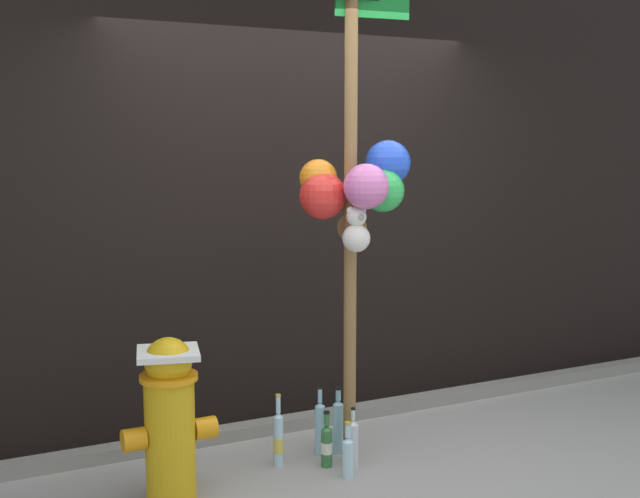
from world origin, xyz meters
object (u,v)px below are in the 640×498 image
bottle_2 (278,439)px  bottle_0 (338,425)px  bottle_4 (327,445)px  fire_hydrant (170,416)px  bottle_1 (353,442)px  bottle_5 (348,455)px  bottle_3 (320,426)px  memorial_post (355,165)px

bottle_2 → bottle_0: bearing=3.2°
bottle_0 → bottle_4: bottle_0 is taller
bottle_4 → bottle_0: bearing=45.3°
fire_hydrant → bottle_2: size_ratio=2.03×
bottle_1 → bottle_5: 0.14m
fire_hydrant → bottle_4: (0.89, 0.01, -0.31)m
fire_hydrant → bottle_0: fire_hydrant is taller
fire_hydrant → bottle_1: bearing=-2.9°
fire_hydrant → bottle_2: 0.73m
bottle_3 → bottle_2: bearing=-169.1°
fire_hydrant → bottle_5: fire_hydrant is taller
memorial_post → bottle_4: memorial_post is taller
bottle_3 → bottle_5: (-0.01, -0.36, -0.04)m
bottle_2 → fire_hydrant: bearing=-167.4°
fire_hydrant → bottle_4: 0.94m
bottle_5 → bottle_1: bearing=50.0°
fire_hydrant → bottle_3: fire_hydrant is taller
bottle_3 → fire_hydrant: bearing=-167.9°
bottle_2 → bottle_3: (0.29, 0.06, 0.01)m
bottle_0 → bottle_1: size_ratio=1.15×
bottle_4 → bottle_5: bottle_4 is taller
memorial_post → bottle_2: size_ratio=7.08×
bottle_0 → bottle_1: bottle_0 is taller
fire_hydrant → bottle_1: 1.07m
bottle_0 → bottle_2: bearing=-176.8°
bottle_3 → bottle_4: size_ratio=1.25×
fire_hydrant → bottle_0: size_ratio=2.14×
bottle_0 → bottle_5: bottle_0 is taller
memorial_post → bottle_0: 1.51m
bottle_0 → bottle_1: bearing=-95.9°
bottle_1 → bottle_3: 0.27m
bottle_1 → bottle_4: bearing=153.4°
bottle_4 → bottle_5: (0.04, -0.18, -0.00)m
bottle_3 → bottle_4: 0.20m
bottle_1 → bottle_5: bottle_1 is taller
fire_hydrant → bottle_1: fire_hydrant is taller
memorial_post → fire_hydrant: 1.63m
bottle_0 → bottle_3: size_ratio=0.98×
bottle_2 → memorial_post: bearing=-17.6°
memorial_post → bottle_1: (-0.04, -0.07, -1.53)m
bottle_2 → bottle_3: bearing=10.9°
bottle_0 → bottle_3: bottle_3 is taller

